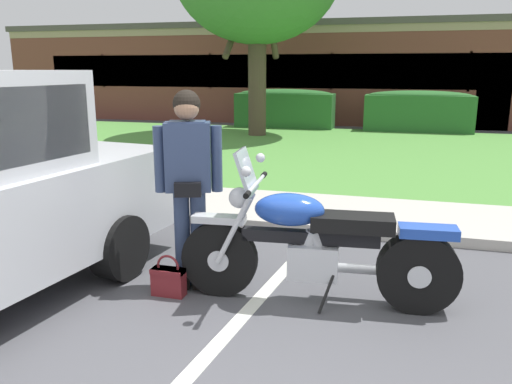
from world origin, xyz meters
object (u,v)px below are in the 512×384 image
at_px(motorcycle, 326,246).
at_px(handbag, 168,279).
at_px(brick_building, 346,72).
at_px(rider_person, 189,175).
at_px(hedge_left, 285,108).
at_px(hedge_center_left, 418,111).

xyz_separation_m(motorcycle, handbag, (-1.29, -0.21, -0.34)).
distance_m(motorcycle, brick_building, 17.92).
height_order(rider_person, brick_building, brick_building).
bearing_deg(rider_person, motorcycle, -2.61).
relative_size(handbag, hedge_left, 0.12).
relative_size(hedge_center_left, brick_building, 0.12).
bearing_deg(handbag, motorcycle, 9.41).
relative_size(rider_person, handbag, 4.74).
bearing_deg(motorcycle, hedge_left, 104.19).
xyz_separation_m(handbag, brick_building, (-0.49, 18.00, 1.56)).
xyz_separation_m(motorcycle, rider_person, (-1.19, 0.05, 0.50)).
distance_m(motorcycle, handbag, 1.35).
distance_m(motorcycle, rider_person, 1.30).
relative_size(motorcycle, handbag, 6.23).
height_order(rider_person, hedge_left, rider_person).
xyz_separation_m(hedge_left, brick_building, (1.24, 5.84, 1.05)).
height_order(hedge_center_left, brick_building, brick_building).
bearing_deg(handbag, rider_person, 70.02).
relative_size(rider_person, hedge_center_left, 0.56).
bearing_deg(handbag, hedge_center_left, 79.47).
height_order(handbag, hedge_left, hedge_left).
height_order(hedge_left, hedge_center_left, same).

